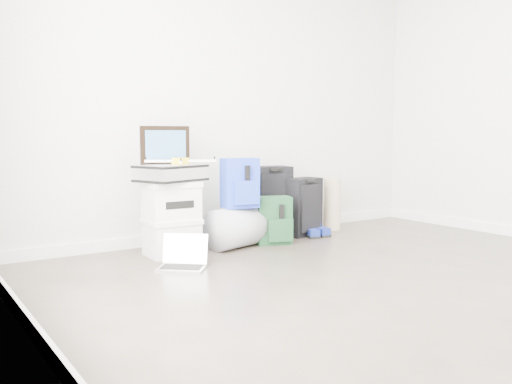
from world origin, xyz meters
TOP-DOWN VIEW (x-y plane):
  - ground at (0.00, 0.00)m, footprint 5.00×5.00m
  - room_envelope at (0.00, 0.02)m, footprint 4.52×5.02m
  - boxes_stack at (-0.88, 2.05)m, footprint 0.44×0.36m
  - briefcase at (-0.88, 2.05)m, footprint 0.59×0.51m
  - painting at (-0.88, 2.15)m, footprint 0.41×0.09m
  - drone at (-0.80, 2.03)m, footprint 0.53×0.53m
  - duffel_bag at (-0.25, 2.02)m, footprint 0.64×0.49m
  - blue_backpack at (-0.25, 1.98)m, footprint 0.34×0.27m
  - large_suitcase at (0.30, 2.34)m, footprint 0.48×0.35m
  - green_backpack at (0.09, 1.95)m, footprint 0.35×0.31m
  - carry_on at (0.58, 2.13)m, footprint 0.39×0.29m
  - shoes at (0.65, 2.03)m, footprint 0.28×0.28m
  - rolled_rug at (1.04, 2.23)m, footprint 0.18×0.18m
  - laptop at (-0.99, 1.61)m, footprint 0.42×0.41m

SIDE VIEW (x-z plane):
  - ground at x=0.00m, z-range 0.00..0.00m
  - shoes at x=0.65m, z-range 0.00..0.09m
  - laptop at x=-0.99m, z-range -0.06..0.18m
  - duffel_bag at x=-0.25m, z-range 0.00..0.35m
  - green_backpack at x=0.09m, z-range -0.01..0.42m
  - rolled_rug at x=1.04m, z-range 0.00..0.54m
  - carry_on at x=0.58m, z-range 0.00..0.57m
  - boxes_stack at x=-0.88m, z-range 0.00..0.61m
  - large_suitcase at x=0.30m, z-range 0.00..0.68m
  - blue_backpack at x=-0.25m, z-range 0.35..0.78m
  - briefcase at x=-0.88m, z-range 0.61..0.75m
  - drone at x=-0.80m, z-range 0.75..0.80m
  - painting at x=-0.88m, z-range 0.75..1.06m
  - room_envelope at x=0.00m, z-range 0.37..3.08m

